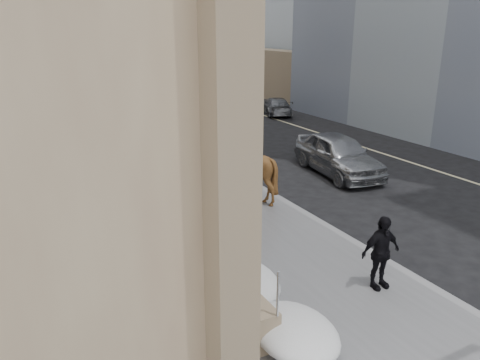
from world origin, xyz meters
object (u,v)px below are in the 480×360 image
mounted_horse_left (236,201)px  car_silver (338,154)px  pedestrian (381,252)px  car_grey (276,106)px  mounted_horse_right (244,166)px

mounted_horse_left → car_silver: (6.55, 3.60, -0.29)m
mounted_horse_left → pedestrian: size_ratio=1.48×
pedestrian → car_silver: bearing=59.8°
car_grey → car_silver: bearing=88.5°
mounted_horse_right → car_grey: bearing=-115.7°
mounted_horse_right → car_silver: mounted_horse_right is taller
mounted_horse_right → pedestrian: bearing=100.0°
car_grey → mounted_horse_right: bearing=74.2°
mounted_horse_left → car_grey: (11.51, 16.62, -0.53)m
car_silver → mounted_horse_left: bearing=-143.4°
mounted_horse_left → car_grey: bearing=-139.3°
mounted_horse_left → mounted_horse_right: (1.51, 2.39, 0.18)m
pedestrian → car_silver: (4.98, 7.73, -0.16)m
mounted_horse_right → car_silver: 5.21m
mounted_horse_right → pedestrian: (0.07, -6.52, -0.32)m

